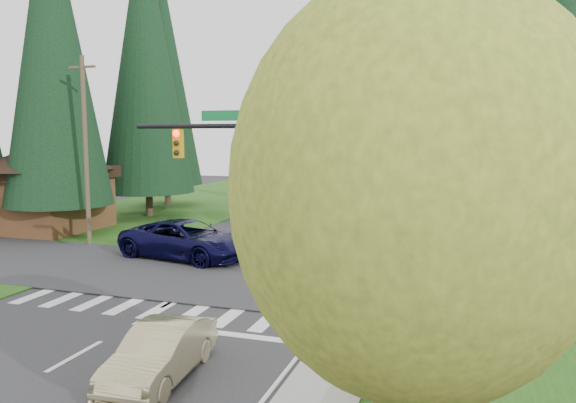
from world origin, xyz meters
The scene contains 32 objects.
ground centered at (0.00, 0.00, 0.00)m, with size 120.00×120.00×0.00m, color #28282B.
grass_east centered at (13.00, 20.00, 0.03)m, with size 14.00×110.00×0.06m, color #1D4D14.
grass_west centered at (-13.00, 20.00, 0.03)m, with size 14.00×110.00×0.06m, color #1D4D14.
cross_street centered at (0.00, 8.00, 0.00)m, with size 120.00×8.00×0.10m, color #28282B.
sidewalk_east centered at (6.90, 22.00, 0.07)m, with size 1.80×80.00×0.13m, color gray.
curb_east centered at (6.05, 22.00, 0.07)m, with size 0.20×80.00×0.13m, color gray.
stone_wall_north centered at (8.60, 30.00, 0.35)m, with size 0.70×40.00×0.70m, color #4C4438.
traffic_signal centered at (4.37, 4.50, 4.98)m, with size 8.70×0.37×6.80m.
brown_building centered at (-15.00, 15.00, 3.14)m, with size 8.40×8.40×5.40m.
utility_pole centered at (-9.50, 12.00, 5.14)m, with size 1.60×0.24×10.00m.
decid_tree_0 centered at (9.20, 14.00, 5.60)m, with size 4.80×4.80×8.37m.
decid_tree_1 centered at (9.30, 21.00, 5.80)m, with size 5.20×5.20×8.80m.
decid_tree_2 centered at (9.10, 28.00, 5.93)m, with size 5.00×5.00×8.82m.
decid_tree_3 centered at (9.20, 35.00, 5.66)m, with size 5.00×5.00×8.55m.
decid_tree_4 centered at (9.30, 42.00, 6.06)m, with size 5.40×5.40×9.18m.
decid_tree_5 centered at (9.10, 49.00, 5.53)m, with size 4.80×4.80×8.30m.
decid_tree_6 centered at (9.20, 56.00, 5.86)m, with size 5.20×5.20×8.86m.
decid_tree_south centered at (9.30, -6.00, 5.27)m, with size 4.60×4.60×7.92m.
conifer_w_a centered at (-13.00, 14.00, 10.79)m, with size 6.12×6.12×19.80m.
conifer_w_b centered at (-16.00, 18.00, 9.79)m, with size 5.44×5.44×17.80m.
conifer_w_c centered at (-12.00, 22.00, 11.29)m, with size 6.46×6.46×20.80m.
conifer_w_e centered at (-14.00, 28.00, 10.29)m, with size 5.78×5.78×18.80m.
conifer_e_a centered at (14.00, 20.00, 9.79)m, with size 5.44×5.44×17.80m.
conifer_e_b centered at (15.00, 34.00, 10.79)m, with size 6.12×6.12×19.80m.
conifer_e_c centered at (14.00, 48.00, 9.29)m, with size 5.10×5.10×16.80m.
sedan_champagne centered at (2.94, -1.53, 0.66)m, with size 1.41×4.03×1.33m, color tan.
suv_navy centered at (-2.83, 10.57, 0.92)m, with size 3.06×6.65×1.85m, color black.
parked_car_a centered at (5.05, 20.70, 0.83)m, with size 1.95×4.85×1.65m, color #B7B7BC.
parked_car_b centered at (4.20, 22.65, 0.77)m, with size 2.16×5.32×1.54m, color slate.
parked_car_c centered at (4.45, 33.21, 0.82)m, with size 1.74×4.99×1.65m, color silver.
parked_car_d centered at (4.20, 40.18, 0.66)m, with size 1.56×3.89×1.32m, color silver.
parked_car_e centered at (4.20, 47.26, 0.72)m, with size 2.02×4.96×1.44m, color #A4A5A9.
Camera 1 is at (9.94, -12.97, 5.93)m, focal length 35.00 mm.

